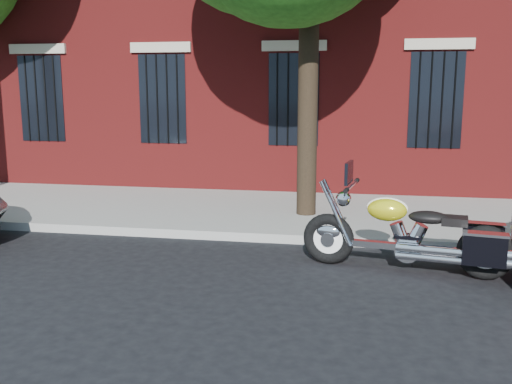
# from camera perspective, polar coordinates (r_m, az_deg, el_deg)

# --- Properties ---
(ground) EXTENTS (120.00, 120.00, 0.00)m
(ground) POSITION_cam_1_polar(r_m,az_deg,el_deg) (8.04, -0.47, -7.58)
(ground) COLOR black
(ground) RESTS_ON ground
(curb) EXTENTS (40.00, 0.16, 0.15)m
(curb) POSITION_cam_1_polar(r_m,az_deg,el_deg) (9.32, 1.09, -4.54)
(curb) COLOR gray
(curb) RESTS_ON ground
(sidewalk) EXTENTS (40.00, 3.60, 0.15)m
(sidewalk) POSITION_cam_1_polar(r_m,az_deg,el_deg) (11.13, 2.61, -2.04)
(sidewalk) COLOR gray
(sidewalk) RESTS_ON ground
(motorcycle) EXTENTS (2.86, 1.12, 1.48)m
(motorcycle) POSITION_cam_1_polar(r_m,az_deg,el_deg) (7.98, 15.65, -4.38)
(motorcycle) COLOR black
(motorcycle) RESTS_ON ground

